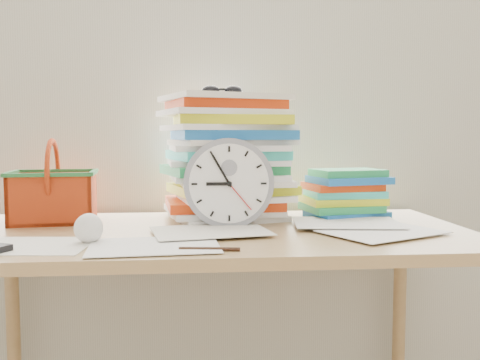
{
  "coord_description": "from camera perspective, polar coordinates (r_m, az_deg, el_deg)",
  "views": [
    {
      "loc": [
        -0.06,
        0.14,
        1.01
      ],
      "look_at": [
        0.07,
        1.6,
        0.89
      ],
      "focal_mm": 40.0,
      "sensor_mm": 36.0,
      "label": 1
    }
  ],
  "objects": [
    {
      "name": "scattered_papers",
      "position": [
        1.48,
        -2.59,
        -5.07
      ],
      "size": [
        1.26,
        0.42,
        0.02
      ],
      "primitive_type": null,
      "color": "white",
      "rests_on": "desk"
    },
    {
      "name": "pen",
      "position": [
        1.21,
        -3.28,
        -7.36
      ],
      "size": [
        0.14,
        0.03,
        0.01
      ],
      "primitive_type": "cylinder",
      "rotation": [
        0.0,
        1.57,
        -0.12
      ],
      "color": "black",
      "rests_on": "desk"
    },
    {
      "name": "basket",
      "position": [
        1.68,
        -19.31,
        -0.16
      ],
      "size": [
        0.26,
        0.21,
        0.24
      ],
      "primitive_type": null,
      "rotation": [
        0.0,
        0.0,
        0.09
      ],
      "color": "#C33D13",
      "rests_on": "desk"
    },
    {
      "name": "curtain",
      "position": [
        1.86,
        -3.18,
        13.76
      ],
      "size": [
        2.4,
        0.01,
        2.5
      ],
      "primitive_type": "cube",
      "color": "beige",
      "rests_on": "room_shell"
    },
    {
      "name": "book_stack",
      "position": [
        1.72,
        11.2,
        -1.41
      ],
      "size": [
        0.29,
        0.25,
        0.15
      ],
      "primitive_type": null,
      "rotation": [
        0.0,
        0.0,
        0.2
      ],
      "color": "white",
      "rests_on": "desk"
    },
    {
      "name": "paper_stack",
      "position": [
        1.66,
        -1.25,
        2.39
      ],
      "size": [
        0.43,
        0.38,
        0.38
      ],
      "primitive_type": null,
      "rotation": [
        0.0,
        0.0,
        0.21
      ],
      "color": "white",
      "rests_on": "desk"
    },
    {
      "name": "crumpled_ball",
      "position": [
        1.34,
        -15.87,
        -4.94
      ],
      "size": [
        0.07,
        0.07,
        0.07
      ],
      "primitive_type": "sphere",
      "color": "white",
      "rests_on": "desk"
    },
    {
      "name": "desk",
      "position": [
        1.49,
        -2.58,
        -8.13
      ],
      "size": [
        1.4,
        0.7,
        0.75
      ],
      "color": "#9D7A4A",
      "rests_on": "ground"
    },
    {
      "name": "sunglasses",
      "position": [
        1.66,
        -1.92,
        9.53
      ],
      "size": [
        0.15,
        0.12,
        0.03
      ],
      "primitive_type": null,
      "rotation": [
        0.0,
        0.0,
        0.04
      ],
      "color": "black",
      "rests_on": "paper_stack"
    },
    {
      "name": "clock",
      "position": [
        1.5,
        -1.24,
        -0.31
      ],
      "size": [
        0.25,
        0.05,
        0.25
      ],
      "primitive_type": "cylinder",
      "rotation": [
        1.57,
        0.0,
        0.0
      ],
      "color": "gray",
      "rests_on": "desk"
    }
  ]
}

